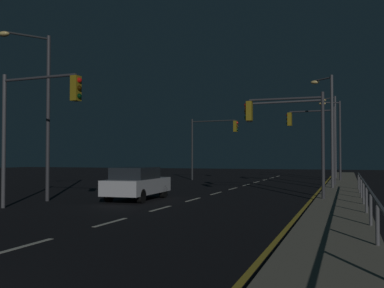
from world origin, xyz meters
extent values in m
plane|color=black|center=(0.00, 17.50, 0.00)|extent=(112.00, 112.00, 0.00)
cube|color=gray|center=(6.74, 17.50, 0.07)|extent=(2.18, 77.00, 0.14)
cube|color=silver|center=(0.00, 5.00, 0.01)|extent=(0.14, 2.00, 0.01)
cube|color=silver|center=(0.00, 9.00, 0.01)|extent=(0.14, 2.00, 0.01)
cube|color=silver|center=(0.00, 13.00, 0.01)|extent=(0.14, 2.00, 0.01)
cube|color=silver|center=(0.00, 17.00, 0.01)|extent=(0.14, 2.00, 0.01)
cube|color=silver|center=(0.00, 21.00, 0.01)|extent=(0.14, 2.00, 0.01)
cube|color=silver|center=(0.00, 25.00, 0.01)|extent=(0.14, 2.00, 0.01)
cube|color=silver|center=(0.00, 29.00, 0.01)|extent=(0.14, 2.00, 0.01)
cube|color=silver|center=(0.00, 33.00, 0.01)|extent=(0.14, 2.00, 0.01)
cube|color=silver|center=(0.00, 37.00, 0.01)|extent=(0.14, 2.00, 0.01)
cube|color=silver|center=(0.00, 41.00, 0.01)|extent=(0.14, 2.00, 0.01)
cube|color=silver|center=(0.00, 45.00, 0.01)|extent=(0.14, 2.00, 0.01)
cube|color=gold|center=(5.40, 22.50, 0.01)|extent=(0.14, 53.00, 0.01)
cube|color=silver|center=(-2.49, 15.99, 0.67)|extent=(2.00, 4.47, 0.70)
cube|color=#1E2328|center=(-2.48, 15.74, 1.29)|extent=(1.70, 2.53, 0.55)
cylinder|color=black|center=(-3.35, 17.37, 0.32)|extent=(0.25, 0.65, 0.64)
cylinder|color=black|center=(-1.75, 17.43, 0.32)|extent=(0.25, 0.65, 0.64)
cylinder|color=black|center=(-3.23, 14.55, 0.32)|extent=(0.25, 0.65, 0.64)
cylinder|color=black|center=(-1.64, 14.62, 0.32)|extent=(0.25, 0.65, 0.64)
cylinder|color=#2D3033|center=(5.87, 20.57, 2.70)|extent=(0.16, 0.16, 5.12)
cylinder|color=#4C4C51|center=(3.91, 20.73, 5.01)|extent=(3.94, 0.43, 0.11)
cube|color=black|center=(1.94, 20.89, 4.49)|extent=(0.31, 0.36, 0.95)
sphere|color=red|center=(1.78, 20.91, 4.79)|extent=(0.20, 0.20, 0.20)
sphere|color=black|center=(1.78, 20.91, 4.49)|extent=(0.20, 0.20, 0.20)
sphere|color=black|center=(1.78, 20.91, 4.19)|extent=(0.20, 0.20, 0.20)
cylinder|color=#2D3033|center=(-6.17, 34.66, 2.75)|extent=(0.16, 0.16, 5.50)
cylinder|color=#2D3033|center=(-4.12, 34.43, 5.25)|extent=(4.13, 0.57, 0.11)
cube|color=olive|center=(-2.06, 34.20, 4.72)|extent=(0.32, 0.37, 0.95)
sphere|color=red|center=(-1.91, 34.18, 5.02)|extent=(0.20, 0.20, 0.20)
sphere|color=black|center=(-1.91, 34.18, 4.72)|extent=(0.20, 0.20, 0.20)
sphere|color=black|center=(-1.91, 34.18, 4.42)|extent=(0.20, 0.20, 0.20)
cylinder|color=#38383D|center=(6.00, 18.06, 2.62)|extent=(0.16, 0.16, 4.95)
cylinder|color=#38383D|center=(4.27, 18.07, 4.84)|extent=(3.46, 0.12, 0.11)
cube|color=olive|center=(2.54, 18.07, 4.32)|extent=(0.28, 0.34, 0.95)
sphere|color=red|center=(2.39, 18.07, 4.62)|extent=(0.20, 0.20, 0.20)
sphere|color=black|center=(2.39, 18.07, 4.32)|extent=(0.20, 0.20, 0.20)
sphere|color=black|center=(2.39, 18.07, 4.02)|extent=(0.20, 0.20, 0.20)
cylinder|color=#4C4C51|center=(-6.12, 11.12, 2.71)|extent=(0.16, 0.16, 5.42)
cylinder|color=#38383D|center=(-4.35, 11.00, 5.17)|extent=(3.54, 0.34, 0.11)
cube|color=olive|center=(-2.58, 10.89, 4.65)|extent=(0.30, 0.36, 0.95)
sphere|color=red|center=(-2.43, 10.88, 4.95)|extent=(0.20, 0.20, 0.20)
sphere|color=black|center=(-2.43, 10.88, 4.65)|extent=(0.20, 0.20, 0.20)
sphere|color=black|center=(-2.43, 10.88, 4.35)|extent=(0.20, 0.20, 0.20)
cylinder|color=#38383D|center=(6.21, 29.19, 2.86)|extent=(0.16, 0.16, 5.44)
cylinder|color=#38383D|center=(4.67, 29.32, 5.33)|extent=(3.10, 0.38, 0.11)
cube|color=olive|center=(3.13, 29.46, 4.81)|extent=(0.31, 0.36, 0.95)
sphere|color=red|center=(2.97, 29.47, 5.11)|extent=(0.20, 0.20, 0.20)
sphere|color=black|center=(2.97, 29.47, 4.81)|extent=(0.20, 0.20, 0.20)
sphere|color=black|center=(2.97, 29.47, 4.51)|extent=(0.20, 0.20, 0.20)
cylinder|color=#38383D|center=(6.50, 35.77, 3.44)|extent=(0.18, 0.18, 6.60)
cylinder|color=#38383D|center=(5.82, 35.39, 6.59)|extent=(1.41, 0.83, 0.10)
ellipsoid|color=#F9D172|center=(5.13, 35.02, 6.49)|extent=(0.56, 0.36, 0.24)
cylinder|color=#38383D|center=(-6.25, 14.12, 3.90)|extent=(0.18, 0.18, 7.80)
cylinder|color=#2D3033|center=(-6.81, 13.28, 7.65)|extent=(1.21, 1.73, 0.10)
ellipsoid|color=#F9D172|center=(-7.38, 12.44, 7.55)|extent=(0.56, 0.36, 0.24)
cylinder|color=#4C4C51|center=(6.17, 25.96, 3.70)|extent=(0.18, 0.18, 7.11)
cylinder|color=#4C4C51|center=(5.63, 26.45, 7.10)|extent=(1.15, 1.06, 0.10)
ellipsoid|color=#F9D172|center=(5.08, 26.95, 7.00)|extent=(0.56, 0.36, 0.24)
cylinder|color=#4C4C51|center=(6.03, 40.01, 3.93)|extent=(0.18, 0.18, 7.58)
cylinder|color=#4C4C51|center=(5.49, 40.31, 7.57)|extent=(1.13, 0.70, 0.10)
ellipsoid|color=#F9D172|center=(4.95, 40.62, 7.47)|extent=(0.56, 0.36, 0.24)
cylinder|color=#59595E|center=(7.67, 7.03, 0.61)|extent=(0.09, 0.09, 0.95)
cylinder|color=#59595E|center=(7.67, 10.04, 0.61)|extent=(0.09, 0.09, 0.95)
cylinder|color=#59595E|center=(7.67, 13.05, 0.61)|extent=(0.09, 0.09, 0.95)
cylinder|color=#59595E|center=(7.67, 16.06, 0.61)|extent=(0.09, 0.09, 0.95)
cylinder|color=#59595E|center=(7.67, 19.07, 0.61)|extent=(0.09, 0.09, 0.95)
cylinder|color=#59595E|center=(7.67, 22.08, 0.61)|extent=(0.09, 0.09, 0.95)
cylinder|color=#59595E|center=(7.67, 25.09, 0.61)|extent=(0.09, 0.09, 0.95)
cube|color=slate|center=(7.67, 11.55, 1.09)|extent=(0.06, 27.09, 0.06)
camera|label=1|loc=(7.07, -3.56, 2.06)|focal=41.99mm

